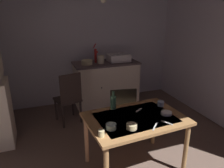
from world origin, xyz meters
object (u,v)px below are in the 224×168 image
at_px(glass_bottle, 113,102).
at_px(serving_bowl_wide, 132,126).
at_px(dining_table, 135,124).
at_px(chair_far_side, 121,112).
at_px(hand_pump, 96,54).
at_px(mixing_bowl_counter, 87,62).
at_px(sink_basin, 119,58).
at_px(mug_tall, 101,133).
at_px(chair_by_counter, 69,97).

bearing_deg(glass_bottle, serving_bowl_wide, -88.27).
xyz_separation_m(dining_table, chair_far_side, (0.08, 0.64, -0.16)).
bearing_deg(hand_pump, chair_far_side, -90.92).
xyz_separation_m(dining_table, serving_bowl_wide, (-0.16, -0.23, 0.12)).
bearing_deg(dining_table, mixing_bowl_counter, 92.94).
height_order(serving_bowl_wide, glass_bottle, glass_bottle).
height_order(sink_basin, chair_far_side, sink_basin).
distance_m(chair_far_side, glass_bottle, 0.54).
xyz_separation_m(chair_far_side, serving_bowl_wide, (-0.24, -0.86, 0.28)).
bearing_deg(sink_basin, serving_bowl_wide, -108.12).
relative_size(chair_far_side, serving_bowl_wide, 7.61).
relative_size(sink_basin, hand_pump, 1.13).
relative_size(sink_basin, chair_far_side, 0.49).
xyz_separation_m(hand_pump, dining_table, (-0.10, -2.09, -0.45)).
relative_size(sink_basin, mug_tall, 5.83).
bearing_deg(chair_far_side, sink_basin, 70.23).
bearing_deg(serving_bowl_wide, sink_basin, 71.88).
distance_m(sink_basin, chair_far_side, 1.59).
bearing_deg(chair_by_counter, hand_pump, 43.53).
relative_size(hand_pump, glass_bottle, 1.60).
relative_size(mixing_bowl_counter, chair_by_counter, 0.23).
bearing_deg(sink_basin, dining_table, -106.03).
height_order(sink_basin, mug_tall, sink_basin).
relative_size(mixing_bowl_counter, chair_far_side, 0.24).
distance_m(mixing_bowl_counter, chair_by_counter, 0.87).
height_order(sink_basin, chair_by_counter, sink_basin).
relative_size(chair_far_side, mug_tall, 11.81).
bearing_deg(chair_far_side, serving_bowl_wide, -105.35).
height_order(hand_pump, mixing_bowl_counter, hand_pump).
xyz_separation_m(hand_pump, chair_far_side, (-0.02, -1.46, -0.61)).
relative_size(dining_table, serving_bowl_wide, 10.48).
distance_m(serving_bowl_wide, mug_tall, 0.36).
height_order(sink_basin, hand_pump, hand_pump).
height_order(sink_basin, dining_table, sink_basin).
distance_m(hand_pump, chair_far_side, 1.58).
xyz_separation_m(hand_pump, serving_bowl_wide, (-0.26, -2.32, -0.33)).
bearing_deg(dining_table, serving_bowl_wide, -124.57).
bearing_deg(serving_bowl_wide, mug_tall, -174.73).
distance_m(chair_far_side, mug_tall, 1.11).
distance_m(sink_basin, serving_bowl_wide, 2.41).
bearing_deg(chair_by_counter, mixing_bowl_counter, 49.28).
xyz_separation_m(sink_basin, chair_far_side, (-0.51, -1.41, -0.52)).
relative_size(sink_basin, mixing_bowl_counter, 2.04).
bearing_deg(sink_basin, hand_pump, 174.67).
bearing_deg(serving_bowl_wide, glass_bottle, 91.73).
relative_size(chair_by_counter, glass_bottle, 3.91).
height_order(hand_pump, dining_table, hand_pump).
height_order(dining_table, chair_far_side, chair_far_side).
height_order(chair_by_counter, serving_bowl_wide, chair_by_counter).
distance_m(mixing_bowl_counter, glass_bottle, 1.69).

